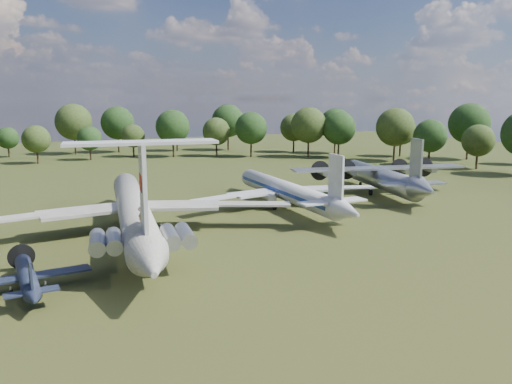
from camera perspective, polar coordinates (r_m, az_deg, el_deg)
name	(u,v)px	position (r m, az deg, el deg)	size (l,w,h in m)	color
ground	(183,234)	(61.54, -8.36, -4.81)	(300.00, 300.00, 0.00)	#1C3712
il62_airliner	(134,216)	(61.24, -13.80, -2.66)	(39.38, 51.19, 5.02)	beige
tu104_jet	(286,194)	(75.62, 3.45, -0.28)	(29.97, 39.96, 4.00)	silver
an12_transport	(381,181)	(88.81, 14.06, 1.23)	(30.92, 34.56, 4.55)	#A4A6AC
small_prop_west	(27,281)	(47.15, -24.66, -9.19)	(10.48, 14.29, 2.10)	black
person_on_il62	(142,213)	(46.79, -12.93, -2.32)	(0.70, 0.46, 1.93)	#9B844F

